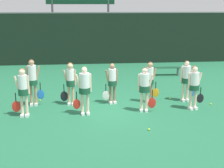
% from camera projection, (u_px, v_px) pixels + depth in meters
% --- Properties ---
extents(ground_plane, '(140.00, 140.00, 0.00)m').
position_uv_depth(ground_plane, '(112.00, 108.00, 11.84)').
color(ground_plane, '#216642').
extents(fence_windscreen, '(60.00, 0.08, 3.36)m').
position_uv_depth(fence_windscreen, '(97.00, 38.00, 20.30)').
color(fence_windscreen, black).
rests_on(fence_windscreen, ground_plane).
extents(scoreboard, '(4.49, 0.15, 5.05)m').
position_uv_depth(scoreboard, '(80.00, 1.00, 20.43)').
color(scoreboard, '#515156').
rests_on(scoreboard, ground_plane).
extents(bench_courtside, '(1.88, 0.45, 0.46)m').
position_uv_depth(bench_courtside, '(164.00, 68.00, 17.22)').
color(bench_courtside, '#19472D').
rests_on(bench_courtside, ground_plane).
extents(player_0, '(0.65, 0.35, 1.71)m').
position_uv_depth(player_0, '(23.00, 89.00, 10.69)').
color(player_0, beige).
rests_on(player_0, ground_plane).
extents(player_1, '(0.66, 0.40, 1.73)m').
position_uv_depth(player_1, '(84.00, 87.00, 10.87)').
color(player_1, beige).
rests_on(player_1, ground_plane).
extents(player_2, '(0.65, 0.39, 1.65)m').
position_uv_depth(player_2, '(145.00, 86.00, 11.20)').
color(player_2, beige).
rests_on(player_2, ground_plane).
extents(player_3, '(0.67, 0.40, 1.65)m').
position_uv_depth(player_3, '(194.00, 84.00, 11.45)').
color(player_3, beige).
rests_on(player_3, ground_plane).
extents(player_4, '(0.64, 0.36, 1.81)m').
position_uv_depth(player_4, '(33.00, 78.00, 11.88)').
color(player_4, tan).
rests_on(player_4, ground_plane).
extents(player_5, '(0.62, 0.33, 1.67)m').
position_uv_depth(player_5, '(70.00, 80.00, 11.97)').
color(player_5, tan).
rests_on(player_5, ground_plane).
extents(player_6, '(0.61, 0.35, 1.60)m').
position_uv_depth(player_6, '(112.00, 81.00, 12.16)').
color(player_6, '#8C664C').
rests_on(player_6, ground_plane).
extents(player_7, '(0.61, 0.33, 1.66)m').
position_uv_depth(player_7, '(150.00, 78.00, 12.28)').
color(player_7, tan).
rests_on(player_7, ground_plane).
extents(player_8, '(0.66, 0.39, 1.66)m').
position_uv_depth(player_8, '(186.00, 77.00, 12.45)').
color(player_8, beige).
rests_on(player_8, ground_plane).
extents(tennis_ball_0, '(0.07, 0.07, 0.07)m').
position_uv_depth(tennis_ball_0, '(149.00, 129.00, 9.68)').
color(tennis_ball_0, '#CCE033').
rests_on(tennis_ball_0, ground_plane).
extents(tennis_ball_1, '(0.07, 0.07, 0.07)m').
position_uv_depth(tennis_ball_1, '(211.00, 104.00, 12.18)').
color(tennis_ball_1, '#CCE033').
rests_on(tennis_ball_1, ground_plane).
extents(tennis_ball_3, '(0.07, 0.07, 0.07)m').
position_uv_depth(tennis_ball_3, '(170.00, 99.00, 12.87)').
color(tennis_ball_3, '#CCE033').
rests_on(tennis_ball_3, ground_plane).
extents(tennis_ball_4, '(0.07, 0.07, 0.07)m').
position_uv_depth(tennis_ball_4, '(40.00, 100.00, 12.67)').
color(tennis_ball_4, '#CCE033').
rests_on(tennis_ball_4, ground_plane).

